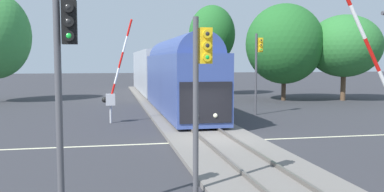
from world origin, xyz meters
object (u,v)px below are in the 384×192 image
object	(u,v)px
crossing_gate_far	(112,90)
elm_centre_background	(212,35)
traffic_signal_median	(201,77)
traffic_signal_near_left	(64,67)
oak_far_right	(284,44)
commuter_train	(163,72)
maple_right_background	(344,46)
traffic_signal_far_side	(258,61)

from	to	relation	value
crossing_gate_far	elm_centre_background	xyz separation A→B (m)	(10.90, 18.47, 4.63)
crossing_gate_far	traffic_signal_median	distance (m)	14.80
traffic_signal_near_left	oak_far_right	world-z (taller)	oak_far_right
elm_centre_background	oak_far_right	bearing A→B (deg)	-52.02
commuter_train	elm_centre_background	xyz separation A→B (m)	(6.22, 6.29, 3.85)
maple_right_background	crossing_gate_far	bearing A→B (deg)	-154.49
traffic_signal_far_side	elm_centre_background	xyz separation A→B (m)	(0.82, 16.60, 2.81)
maple_right_background	elm_centre_background	distance (m)	13.71
crossing_gate_far	elm_centre_background	bearing A→B (deg)	59.45
traffic_signal_far_side	traffic_signal_near_left	size ratio (longest dim) A/B	1.04
traffic_signal_near_left	elm_centre_background	xyz separation A→B (m)	(12.11, 34.38, 2.94)
commuter_train	oak_far_right	world-z (taller)	oak_far_right
traffic_signal_near_left	traffic_signal_median	xyz separation A→B (m)	(3.54, 1.36, -0.31)
crossing_gate_far	oak_far_right	xyz separation A→B (m)	(16.30, 11.56, 3.40)
traffic_signal_median	crossing_gate_far	bearing A→B (deg)	99.11
traffic_signal_median	maple_right_background	world-z (taller)	maple_right_background
elm_centre_background	maple_right_background	bearing A→B (deg)	-35.95
crossing_gate_far	traffic_signal_median	size ratio (longest dim) A/B	1.26
crossing_gate_far	oak_far_right	bearing A→B (deg)	35.34
commuter_train	traffic_signal_near_left	bearing A→B (deg)	-101.86
commuter_train	oak_far_right	bearing A→B (deg)	-3.05
traffic_signal_far_side	traffic_signal_median	bearing A→B (deg)	-115.28
crossing_gate_far	traffic_signal_near_left	world-z (taller)	crossing_gate_far
traffic_signal_far_side	traffic_signal_near_left	bearing A→B (deg)	-122.43
commuter_train	maple_right_background	size ratio (longest dim) A/B	4.58
commuter_train	traffic_signal_far_side	world-z (taller)	traffic_signal_far_side
maple_right_background	elm_centre_background	size ratio (longest dim) A/B	0.83
traffic_signal_far_side	crossing_gate_far	bearing A→B (deg)	-169.49
commuter_train	traffic_signal_near_left	xyz separation A→B (m)	(-5.90, -28.09, 0.91)
oak_far_right	elm_centre_background	size ratio (longest dim) A/B	0.94
crossing_gate_far	oak_far_right	size ratio (longest dim) A/B	0.69
traffic_signal_far_side	elm_centre_background	bearing A→B (deg)	87.18
traffic_signal_far_side	maple_right_background	world-z (taller)	maple_right_background
commuter_train	traffic_signal_far_side	xyz separation A→B (m)	(5.40, -10.31, 1.04)
traffic_signal_far_side	commuter_train	bearing A→B (deg)	117.65
traffic_signal_far_side	oak_far_right	xyz separation A→B (m)	(6.22, 9.69, 1.58)
traffic_signal_near_left	traffic_signal_far_side	bearing A→B (deg)	57.57
traffic_signal_median	maple_right_background	xyz separation A→B (m)	(19.61, 25.02, 1.82)
crossing_gate_far	traffic_signal_median	world-z (taller)	crossing_gate_far
crossing_gate_far	maple_right_background	distance (m)	24.52
traffic_signal_far_side	elm_centre_background	world-z (taller)	elm_centre_background
maple_right_background	oak_far_right	world-z (taller)	oak_far_right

